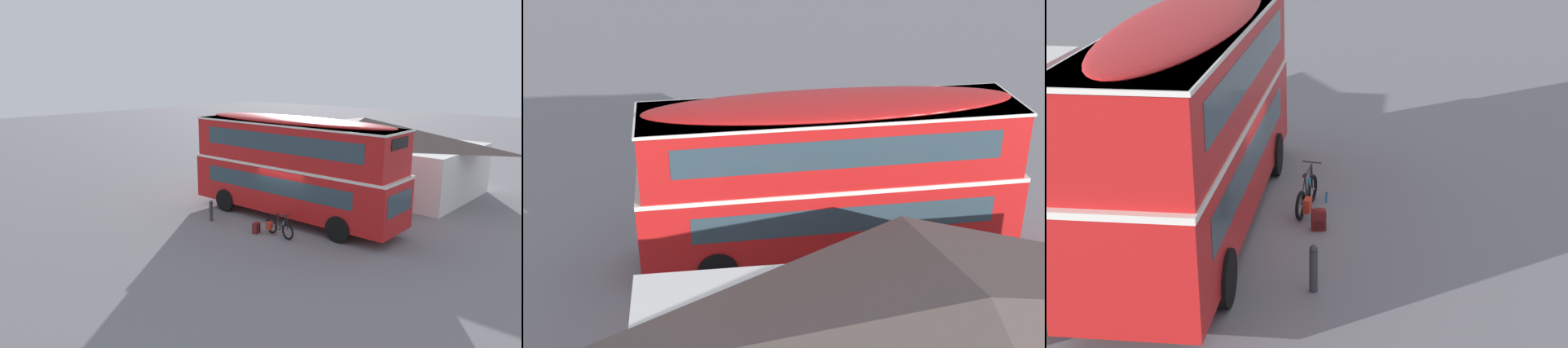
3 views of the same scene
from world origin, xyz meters
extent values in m
plane|color=slate|center=(0.00, 0.00, 0.00)|extent=(120.00, 120.00, 0.00)
cylinder|color=black|center=(2.95, 1.77, 0.55)|extent=(1.11, 0.30, 1.10)
cylinder|color=black|center=(3.00, -0.61, 0.55)|extent=(1.11, 0.30, 1.10)
cylinder|color=black|center=(-3.55, 1.64, 0.55)|extent=(1.11, 0.30, 1.10)
cylinder|color=black|center=(-3.50, -0.74, 0.55)|extent=(1.11, 0.30, 1.10)
cube|color=red|center=(-0.28, 0.51, 1.52)|extent=(10.54, 2.70, 2.10)
cube|color=white|center=(-0.28, 0.51, 2.60)|extent=(10.56, 2.72, 0.12)
cube|color=red|center=(-0.28, 0.51, 3.58)|extent=(10.22, 2.65, 1.90)
ellipsoid|color=red|center=(-0.28, 0.51, 4.61)|extent=(10.01, 2.59, 0.36)
cube|color=#2D424C|center=(4.95, 0.61, 1.77)|extent=(0.10, 2.05, 0.90)
cube|color=black|center=(4.81, 0.61, 4.10)|extent=(0.09, 1.38, 0.44)
cube|color=#2D424C|center=(-0.45, -0.73, 1.82)|extent=(8.18, 0.20, 0.76)
cube|color=#2D424C|center=(-0.25, -0.70, 3.73)|extent=(8.60, 0.21, 0.80)
cube|color=#2D424C|center=(-0.50, 1.75, 1.82)|extent=(8.18, 0.20, 0.76)
cube|color=#2D424C|center=(-0.30, 1.73, 3.73)|extent=(8.60, 0.21, 0.80)
cube|color=white|center=(-0.28, 0.51, 4.49)|extent=(10.33, 2.73, 0.08)
torus|color=black|center=(1.32, -1.78, 0.34)|extent=(0.68, 0.18, 0.68)
torus|color=black|center=(0.32, -1.63, 0.34)|extent=(0.68, 0.18, 0.68)
cylinder|color=#B2B2B7|center=(1.32, -1.78, 0.34)|extent=(0.06, 0.11, 0.05)
cylinder|color=#B2B2B7|center=(0.32, -1.63, 0.34)|extent=(0.06, 0.11, 0.05)
cylinder|color=black|center=(1.05, -1.74, 0.63)|extent=(0.46, 0.10, 0.73)
cylinder|color=black|center=(0.98, -1.73, 0.95)|extent=(0.57, 0.12, 0.12)
cylinder|color=black|center=(0.77, -1.70, 0.59)|extent=(0.18, 0.06, 0.63)
cylinder|color=black|center=(0.58, -1.67, 0.31)|extent=(0.53, 0.11, 0.09)
cylinder|color=black|center=(0.51, -1.66, 0.62)|extent=(0.41, 0.09, 0.58)
cylinder|color=black|center=(1.29, -1.77, 0.66)|extent=(0.10, 0.05, 0.65)
cylinder|color=black|center=(1.26, -1.77, 1.04)|extent=(0.10, 0.46, 0.03)
ellipsoid|color=black|center=(0.68, -1.68, 0.94)|extent=(0.27, 0.14, 0.06)
cube|color=red|center=(0.31, -1.79, 0.36)|extent=(0.30, 0.18, 0.32)
cylinder|color=#338CBF|center=(1.05, -1.74, 0.63)|extent=(0.07, 0.07, 0.18)
cube|color=maroon|center=(-0.16, -2.09, 0.23)|extent=(0.28, 0.36, 0.46)
ellipsoid|color=maroon|center=(-0.16, -2.09, 0.46)|extent=(0.26, 0.34, 0.10)
cube|color=#471111|center=(-0.28, -2.11, 0.16)|extent=(0.08, 0.23, 0.16)
cylinder|color=black|center=(-0.02, -2.15, 0.23)|extent=(0.04, 0.04, 0.37)
cylinder|color=black|center=(-0.06, -1.98, 0.23)|extent=(0.04, 0.04, 0.37)
cylinder|color=#338CBF|center=(1.36, -2.12, 0.11)|extent=(0.07, 0.07, 0.22)
cylinder|color=black|center=(1.36, -2.12, 0.23)|extent=(0.04, 0.04, 0.03)
pyramid|color=brown|center=(-1.39, 8.58, 3.45)|extent=(12.83, 7.25, 1.25)
cube|color=#3D2319|center=(-1.40, 5.18, 1.05)|extent=(1.10, 0.05, 2.10)
cube|color=#2D424C|center=(1.69, 5.16, 1.55)|extent=(1.10, 0.05, 0.90)
cylinder|color=#333338|center=(-2.83, -2.28, 0.42)|extent=(0.16, 0.16, 0.85)
sphere|color=#333338|center=(-2.83, -2.28, 0.89)|extent=(0.16, 0.16, 0.16)
camera|label=1|loc=(12.85, -15.88, 6.83)|focal=32.18mm
camera|label=2|loc=(3.42, 17.91, 11.16)|focal=49.43mm
camera|label=3|loc=(-15.38, -3.70, 7.38)|focal=52.92mm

